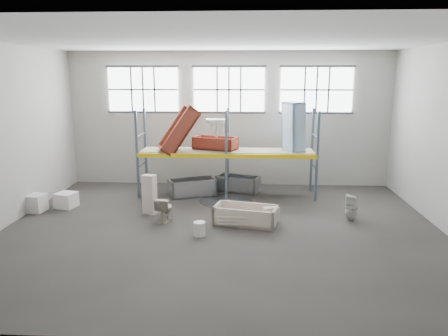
# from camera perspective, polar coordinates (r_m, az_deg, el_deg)

# --- Properties ---
(floor) EXTENTS (12.00, 10.00, 0.10)m
(floor) POSITION_cam_1_polar(r_m,az_deg,el_deg) (11.84, -0.39, -8.45)
(floor) COLOR #413D38
(floor) RESTS_ON ground
(ceiling) EXTENTS (12.00, 10.00, 0.10)m
(ceiling) POSITION_cam_1_polar(r_m,az_deg,el_deg) (11.10, -0.43, 16.98)
(ceiling) COLOR silver
(ceiling) RESTS_ON ground
(wall_back) EXTENTS (12.00, 0.10, 5.00)m
(wall_back) POSITION_cam_1_polar(r_m,az_deg,el_deg) (16.19, 0.67, 6.52)
(wall_back) COLOR #A3A096
(wall_back) RESTS_ON ground
(wall_front) EXTENTS (12.00, 0.10, 5.00)m
(wall_front) POSITION_cam_1_polar(r_m,az_deg,el_deg) (6.26, -3.18, -3.10)
(wall_front) COLOR #9D9A91
(wall_front) RESTS_ON ground
(window_left) EXTENTS (2.60, 0.04, 1.60)m
(window_left) POSITION_cam_1_polar(r_m,az_deg,el_deg) (16.45, -10.73, 10.25)
(window_left) COLOR white
(window_left) RESTS_ON wall_back
(window_mid) EXTENTS (2.60, 0.04, 1.60)m
(window_mid) POSITION_cam_1_polar(r_m,az_deg,el_deg) (16.01, 0.66, 10.40)
(window_mid) COLOR white
(window_mid) RESTS_ON wall_back
(window_right) EXTENTS (2.60, 0.04, 1.60)m
(window_right) POSITION_cam_1_polar(r_m,az_deg,el_deg) (16.19, 12.24, 10.15)
(window_right) COLOR white
(window_right) RESTS_ON wall_back
(rack_upright_la) EXTENTS (0.08, 0.08, 3.00)m
(rack_upright_la) POSITION_cam_1_polar(r_m,az_deg,el_deg) (14.66, -11.50, 1.70)
(rack_upright_la) COLOR slate
(rack_upright_la) RESTS_ON floor
(rack_upright_lb) EXTENTS (0.08, 0.08, 3.00)m
(rack_upright_lb) POSITION_cam_1_polar(r_m,az_deg,el_deg) (15.81, -10.43, 2.51)
(rack_upright_lb) COLOR slate
(rack_upright_lb) RESTS_ON floor
(rack_upright_ma) EXTENTS (0.08, 0.08, 3.00)m
(rack_upright_ma) POSITION_cam_1_polar(r_m,az_deg,el_deg) (14.21, 0.30, 1.61)
(rack_upright_ma) COLOR slate
(rack_upright_ma) RESTS_ON floor
(rack_upright_mb) EXTENTS (0.08, 0.08, 3.00)m
(rack_upright_mb) POSITION_cam_1_polar(r_m,az_deg,el_deg) (15.39, 0.51, 2.45)
(rack_upright_mb) COLOR slate
(rack_upright_mb) RESTS_ON floor
(rack_upright_ra) EXTENTS (0.08, 0.08, 3.00)m
(rack_upright_ra) POSITION_cam_1_polar(r_m,az_deg,el_deg) (14.39, 12.33, 1.45)
(rack_upright_ra) COLOR slate
(rack_upright_ra) RESTS_ON floor
(rack_upright_rb) EXTENTS (0.08, 0.08, 3.00)m
(rack_upright_rb) POSITION_cam_1_polar(r_m,az_deg,el_deg) (15.55, 11.63, 2.30)
(rack_upright_rb) COLOR slate
(rack_upright_rb) RESTS_ON floor
(rack_beam_front) EXTENTS (6.00, 0.10, 0.14)m
(rack_beam_front) POSITION_cam_1_polar(r_m,az_deg,el_deg) (14.21, 0.30, 1.61)
(rack_beam_front) COLOR yellow
(rack_beam_front) RESTS_ON floor
(rack_beam_back) EXTENTS (6.00, 0.10, 0.14)m
(rack_beam_back) POSITION_cam_1_polar(r_m,az_deg,el_deg) (15.39, 0.51, 2.45)
(rack_beam_back) COLOR yellow
(rack_beam_back) RESTS_ON floor
(shelf_deck) EXTENTS (5.90, 1.10, 0.03)m
(shelf_deck) POSITION_cam_1_polar(r_m,az_deg,el_deg) (14.79, 0.41, 2.35)
(shelf_deck) COLOR gray
(shelf_deck) RESTS_ON floor
(wet_patch) EXTENTS (1.80, 1.80, 0.00)m
(wet_patch) POSITION_cam_1_polar(r_m,az_deg,el_deg) (14.38, 0.25, -4.41)
(wet_patch) COLOR black
(wet_patch) RESTS_ON floor
(bathtub_beige) EXTENTS (1.90, 1.21, 0.52)m
(bathtub_beige) POSITION_cam_1_polar(r_m,az_deg,el_deg) (12.22, 2.90, -6.26)
(bathtub_beige) COLOR beige
(bathtub_beige) RESTS_ON floor
(cistern_spare) EXTENTS (0.49, 0.36, 0.42)m
(cistern_spare) POSITION_cam_1_polar(r_m,az_deg,el_deg) (12.24, 6.26, -6.17)
(cistern_spare) COLOR beige
(cistern_spare) RESTS_ON bathtub_beige
(sink_in_tub) EXTENTS (0.53, 0.53, 0.16)m
(sink_in_tub) POSITION_cam_1_polar(r_m,az_deg,el_deg) (12.46, 0.76, -6.34)
(sink_in_tub) COLOR beige
(sink_in_tub) RESTS_ON bathtub_beige
(toilet_beige) EXTENTS (0.50, 0.75, 0.71)m
(toilet_beige) POSITION_cam_1_polar(r_m,az_deg,el_deg) (12.53, -7.93, -5.41)
(toilet_beige) COLOR beige
(toilet_beige) RESTS_ON floor
(cistern_tall) EXTENTS (0.46, 0.38, 1.21)m
(cistern_tall) POSITION_cam_1_polar(r_m,az_deg,el_deg) (13.15, -9.89, -3.49)
(cistern_tall) COLOR beige
(cistern_tall) RESTS_ON floor
(toilet_white) EXTENTS (0.41, 0.40, 0.76)m
(toilet_white) POSITION_cam_1_polar(r_m,az_deg,el_deg) (12.99, 16.64, -5.06)
(toilet_white) COLOR silver
(toilet_white) RESTS_ON floor
(steel_tub_left) EXTENTS (1.78, 1.34, 0.59)m
(steel_tub_left) POSITION_cam_1_polar(r_m,az_deg,el_deg) (15.00, -4.23, -2.56)
(steel_tub_left) COLOR #B4B7BE
(steel_tub_left) RESTS_ON floor
(steel_tub_right) EXTENTS (1.66, 1.19, 0.55)m
(steel_tub_right) POSITION_cam_1_polar(r_m,az_deg,el_deg) (15.53, 1.86, -2.08)
(steel_tub_right) COLOR #A8ABB1
(steel_tub_right) RESTS_ON floor
(rust_tub_flat) EXTENTS (1.64, 1.18, 0.42)m
(rust_tub_flat) POSITION_cam_1_polar(r_m,az_deg,el_deg) (14.90, -1.17, 3.36)
(rust_tub_flat) COLOR #973D22
(rust_tub_flat) RESTS_ON shelf_deck
(rust_tub_tilted) EXTENTS (1.62, 1.24, 1.75)m
(rust_tub_tilted) POSITION_cam_1_polar(r_m,az_deg,el_deg) (14.71, -6.03, 5.05)
(rust_tub_tilted) COLOR #9B3424
(rust_tub_tilted) RESTS_ON shelf_deck
(sink_on_shelf) EXTENTS (0.74, 0.57, 0.65)m
(sink_on_shelf) POSITION_cam_1_polar(r_m,az_deg,el_deg) (14.45, -0.99, 4.18)
(sink_on_shelf) COLOR silver
(sink_on_shelf) RESTS_ON rust_tub_flat
(blue_tub_upright) EXTENTS (0.82, 0.95, 1.73)m
(blue_tub_upright) POSITION_cam_1_polar(r_m,az_deg,el_deg) (14.75, 9.24, 5.37)
(blue_tub_upright) COLOR #8AB0CB
(blue_tub_upright) RESTS_ON shelf_deck
(bucket) EXTENTS (0.34, 0.34, 0.37)m
(bucket) POSITION_cam_1_polar(r_m,az_deg,el_deg) (11.37, -3.30, -8.09)
(bucket) COLOR silver
(bucket) RESTS_ON floor
(carton_near) EXTENTS (0.69, 0.61, 0.54)m
(carton_near) POSITION_cam_1_polar(r_m,az_deg,el_deg) (14.49, -23.97, -4.29)
(carton_near) COLOR silver
(carton_near) RESTS_ON floor
(carton_far) EXTENTS (0.68, 0.68, 0.47)m
(carton_far) POSITION_cam_1_polar(r_m,az_deg,el_deg) (14.57, -20.28, -4.02)
(carton_far) COLOR white
(carton_far) RESTS_ON floor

